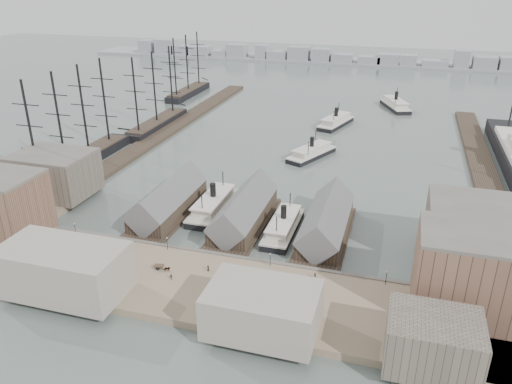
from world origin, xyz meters
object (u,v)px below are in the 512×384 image
(horse_cart_left, at_px, (88,252))
(tram, at_px, (450,317))
(horse_cart_center, at_px, (164,268))
(ferry_docked_west, at_px, (214,204))
(horse_cart_right, at_px, (239,293))

(horse_cart_left, bearing_deg, tram, -54.28)
(tram, xyz_separation_m, horse_cart_center, (-70.58, 1.70, -1.27))
(tram, xyz_separation_m, horse_cart_left, (-94.36, 3.13, -1.26))
(ferry_docked_west, relative_size, horse_cart_right, 6.38)
(ferry_docked_west, height_order, horse_cart_left, ferry_docked_west)
(tram, height_order, horse_cart_center, tram)
(ferry_docked_west, bearing_deg, tram, -30.38)
(ferry_docked_west, bearing_deg, horse_cart_left, -119.09)
(tram, relative_size, horse_cart_center, 2.35)
(tram, height_order, horse_cart_left, tram)
(ferry_docked_west, distance_m, horse_cart_center, 40.82)
(horse_cart_right, bearing_deg, tram, -93.14)
(horse_cart_left, xyz_separation_m, horse_cart_right, (46.03, -6.27, -0.01))
(tram, bearing_deg, horse_cart_right, 175.30)
(horse_cart_left, bearing_deg, horse_cart_center, -55.81)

